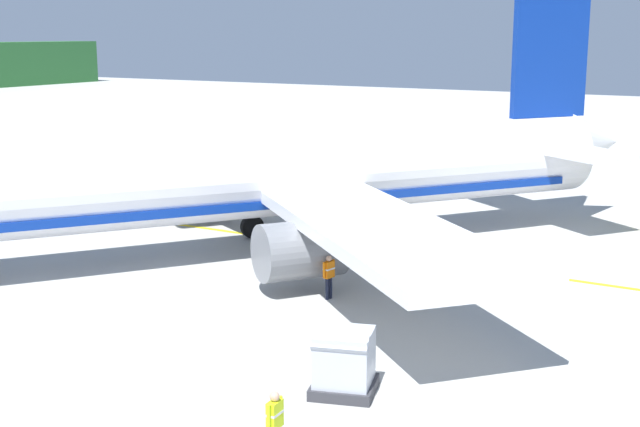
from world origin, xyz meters
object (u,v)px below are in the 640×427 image
at_px(airliner_foreground, 251,177).
at_px(crew_marshaller, 275,421).
at_px(cargo_container_near, 344,362).
at_px(crew_loader_left, 329,273).

bearing_deg(airliner_foreground, crew_marshaller, -143.58).
xyz_separation_m(cargo_container_near, crew_marshaller, (-4.20, -0.53, 0.14)).
bearing_deg(airliner_foreground, cargo_container_near, -136.05).
xyz_separation_m(cargo_container_near, crew_loader_left, (7.13, 4.58, 0.09)).
relative_size(airliner_foreground, cargo_container_near, 16.93).
bearing_deg(cargo_container_near, airliner_foreground, 43.95).
bearing_deg(crew_loader_left, airliner_foreground, 56.44).
xyz_separation_m(airliner_foreground, cargo_container_near, (-11.34, -10.93, -2.51)).
height_order(airliner_foreground, crew_marshaller, airliner_foreground).
distance_m(cargo_container_near, crew_marshaller, 4.23).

